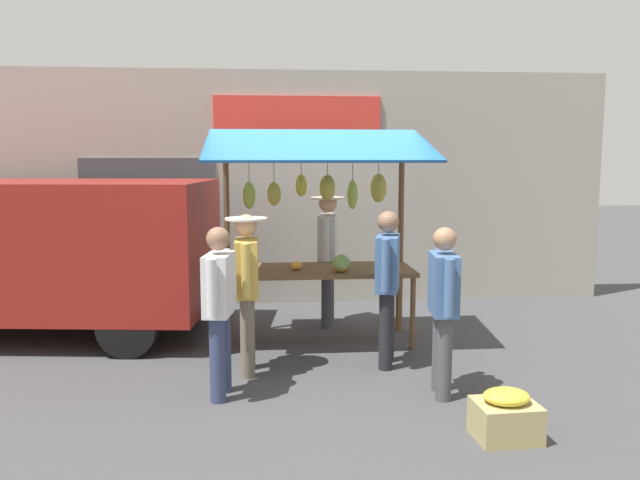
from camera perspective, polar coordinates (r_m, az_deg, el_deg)
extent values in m
plane|color=#424244|center=(7.69, -0.20, -8.98)|extent=(40.00, 40.00, 0.00)
cube|color=#9E998E|center=(9.59, -1.33, 4.59)|extent=(9.00, 0.25, 3.40)
cube|color=red|center=(9.44, -2.00, 10.92)|extent=(2.40, 0.06, 0.56)
cube|color=#47474C|center=(9.62, -14.89, 0.77)|extent=(1.90, 0.04, 2.10)
cube|color=brown|center=(7.50, -0.20, -2.70)|extent=(2.20, 0.90, 0.05)
cylinder|color=brown|center=(7.19, -8.27, -6.80)|extent=(0.06, 0.06, 0.83)
cylinder|color=brown|center=(7.37, 8.19, -6.44)|extent=(0.06, 0.06, 0.83)
cylinder|color=brown|center=(7.95, -7.97, -5.42)|extent=(0.06, 0.06, 0.83)
cylinder|color=brown|center=(8.12, 6.92, -5.14)|extent=(0.06, 0.06, 0.83)
cylinder|color=brown|center=(7.83, -8.21, 0.02)|extent=(0.07, 0.07, 2.35)
cylinder|color=brown|center=(8.00, 7.13, 0.20)|extent=(0.07, 0.07, 2.35)
cylinder|color=brown|center=(7.78, -0.46, 7.25)|extent=(2.12, 0.06, 0.06)
cube|color=#19518C|center=(7.23, -0.11, 8.43)|extent=(2.50, 1.46, 0.39)
cylinder|color=brown|center=(7.86, 5.20, 6.55)|extent=(0.01, 0.01, 0.19)
ellipsoid|color=gold|center=(7.87, 5.18, 4.59)|extent=(0.25, 0.24, 0.35)
cylinder|color=brown|center=(7.80, 2.90, 6.29)|extent=(0.01, 0.01, 0.26)
ellipsoid|color=#B2CC4C|center=(7.81, 2.88, 4.03)|extent=(0.16, 0.19, 0.36)
cylinder|color=brown|center=(7.74, 0.66, 6.53)|extent=(0.01, 0.01, 0.20)
ellipsoid|color=gold|center=(7.75, 0.66, 4.66)|extent=(0.23, 0.20, 0.31)
cylinder|color=brown|center=(7.75, -1.67, 6.55)|extent=(0.01, 0.01, 0.19)
ellipsoid|color=yellow|center=(7.76, -1.66, 4.85)|extent=(0.19, 0.21, 0.27)
cylinder|color=brown|center=(7.77, -4.09, 6.19)|extent=(0.01, 0.01, 0.28)
ellipsoid|color=gold|center=(7.78, -4.07, 4.08)|extent=(0.18, 0.15, 0.29)
cylinder|color=brown|center=(7.74, -6.30, 6.19)|extent=(0.01, 0.01, 0.27)
ellipsoid|color=#B2CC4C|center=(7.75, -6.27, 3.96)|extent=(0.19, 0.22, 0.33)
ellipsoid|color=gold|center=(7.38, -2.07, -2.27)|extent=(0.18, 0.21, 0.10)
ellipsoid|color=orange|center=(7.23, 1.76, -2.31)|extent=(0.25, 0.26, 0.14)
sphere|color=#729E4C|center=(7.23, 1.91, -2.08)|extent=(0.20, 0.20, 0.20)
cylinder|color=#4C4C51|center=(8.47, 0.78, -4.53)|extent=(0.14, 0.14, 0.84)
cylinder|color=#4C4C51|center=(8.20, 0.61, -4.93)|extent=(0.14, 0.14, 0.84)
cube|color=silver|center=(8.21, 0.70, 0.16)|extent=(0.31, 0.54, 0.59)
cylinder|color=silver|center=(8.52, 0.90, 0.58)|extent=(0.09, 0.09, 0.55)
cylinder|color=silver|center=(7.90, 0.50, 0.05)|extent=(0.09, 0.09, 0.55)
sphere|color=tan|center=(8.17, 0.71, 3.24)|extent=(0.23, 0.23, 0.23)
cylinder|color=beige|center=(8.16, 0.71, 3.72)|extent=(0.44, 0.44, 0.02)
cylinder|color=#232328|center=(6.67, 5.83, -8.02)|extent=(0.14, 0.14, 0.80)
cylinder|color=#232328|center=(6.93, 6.00, -7.44)|extent=(0.14, 0.14, 0.80)
cube|color=#476B9E|center=(6.65, 5.99, -2.02)|extent=(0.34, 0.53, 0.57)
cylinder|color=#476B9E|center=(6.35, 5.80, -2.26)|extent=(0.09, 0.09, 0.52)
cylinder|color=#476B9E|center=(6.95, 6.18, -1.43)|extent=(0.09, 0.09, 0.52)
sphere|color=#8C664C|center=(6.60, 6.04, 1.62)|extent=(0.22, 0.22, 0.22)
cylinder|color=#726656|center=(6.44, -6.44, -8.62)|extent=(0.14, 0.14, 0.80)
cylinder|color=#726656|center=(6.70, -6.37, -8.00)|extent=(0.14, 0.14, 0.80)
cube|color=gold|center=(6.42, -6.49, -2.45)|extent=(0.22, 0.48, 0.56)
cylinder|color=gold|center=(6.12, -6.58, -2.73)|extent=(0.09, 0.09, 0.52)
cylinder|color=gold|center=(6.71, -6.41, -1.83)|extent=(0.09, 0.09, 0.52)
sphere|color=tan|center=(6.36, -6.54, 1.29)|extent=(0.22, 0.22, 0.22)
cylinder|color=beige|center=(6.35, -6.55, 1.87)|extent=(0.42, 0.42, 0.02)
cylinder|color=#4C4C51|center=(5.94, 10.91, -10.26)|extent=(0.14, 0.14, 0.76)
cylinder|color=#4C4C51|center=(6.18, 10.53, -9.55)|extent=(0.14, 0.14, 0.76)
cube|color=#476B9E|center=(5.90, 10.87, -3.82)|extent=(0.27, 0.48, 0.54)
cylinder|color=#476B9E|center=(5.61, 11.35, -4.18)|extent=(0.09, 0.09, 0.50)
cylinder|color=#476B9E|center=(6.17, 10.44, -3.10)|extent=(0.09, 0.09, 0.50)
sphere|color=#A87A5B|center=(5.83, 10.97, 0.09)|extent=(0.21, 0.21, 0.21)
cylinder|color=navy|center=(5.87, -9.04, -10.42)|extent=(0.14, 0.14, 0.77)
cylinder|color=navy|center=(6.10, -8.53, -9.70)|extent=(0.14, 0.14, 0.77)
cube|color=silver|center=(5.82, -8.91, -3.88)|extent=(0.29, 0.49, 0.54)
cylinder|color=silver|center=(5.54, -9.55, -4.24)|extent=(0.09, 0.09, 0.50)
cylinder|color=silver|center=(6.10, -8.33, -3.14)|extent=(0.09, 0.09, 0.50)
sphere|color=#8C664C|center=(5.76, -8.99, 0.11)|extent=(0.21, 0.21, 0.21)
cube|color=maroon|center=(8.53, -24.66, -0.45)|extent=(4.59, 2.36, 1.55)
cylinder|color=black|center=(7.35, -16.65, -7.42)|extent=(0.68, 0.26, 0.66)
cylinder|color=black|center=(8.90, -13.28, -4.73)|extent=(0.68, 0.26, 0.66)
cube|color=tan|center=(5.36, 16.07, -15.09)|extent=(0.49, 0.42, 0.29)
ellipsoid|color=yellow|center=(5.29, 16.15, -13.14)|extent=(0.36, 0.30, 0.12)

